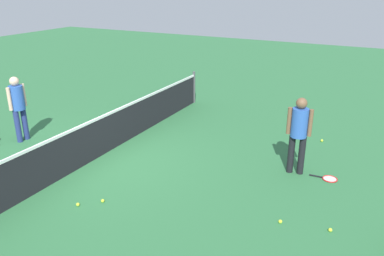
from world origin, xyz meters
TOP-DOWN VIEW (x-y plane):
  - ground_plane at (0.00, 0.00)m, footprint 40.00×40.00m
  - court_net at (0.00, 0.00)m, footprint 10.09×0.09m
  - player_near_side at (1.41, -4.32)m, footprint 0.39×0.53m
  - player_far_side at (-0.04, 2.43)m, footprint 0.52×0.34m
  - tennis_racket_near_player at (1.44, -5.04)m, footprint 0.33×0.59m
  - tennis_ball_near_player at (-0.45, -5.38)m, footprint 0.07×0.07m
  - tennis_ball_by_net at (3.46, -4.54)m, footprint 0.07×0.07m
  - tennis_ball_midcourt at (-0.60, -4.57)m, footprint 0.07×0.07m
  - tennis_ball_stray_left at (-1.80, -1.07)m, footprint 0.07×0.07m
  - tennis_ball_stray_right at (-1.49, -1.39)m, footprint 0.07×0.07m

SIDE VIEW (x-z plane):
  - ground_plane at x=0.00m, z-range 0.00..0.00m
  - tennis_racket_near_player at x=1.44m, z-range 0.00..0.03m
  - tennis_ball_near_player at x=-0.45m, z-range 0.00..0.07m
  - tennis_ball_by_net at x=3.46m, z-range 0.00..0.07m
  - tennis_ball_midcourt at x=-0.60m, z-range 0.00..0.07m
  - tennis_ball_stray_left at x=-1.80m, z-range 0.00..0.07m
  - tennis_ball_stray_right at x=-1.49m, z-range 0.00..0.07m
  - court_net at x=0.00m, z-range -0.03..1.04m
  - player_near_side at x=1.41m, z-range 0.16..1.86m
  - player_far_side at x=-0.04m, z-range 0.16..1.86m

